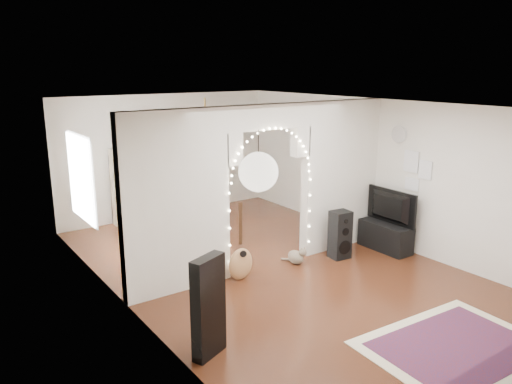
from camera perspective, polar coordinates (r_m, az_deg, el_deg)
floor at (r=8.57m, az=1.26°, el=-8.28°), size 7.50×7.50×0.00m
ceiling at (r=7.94m, az=1.37°, el=10.03°), size 5.00×7.50×0.02m
wall_back at (r=11.32m, az=-10.11°, el=4.17°), size 5.00×0.02×2.70m
wall_front at (r=5.73m, az=24.44°, el=-6.75°), size 5.00×0.02×2.70m
wall_left at (r=7.00m, az=-15.36°, el=-2.28°), size 0.02×7.50×2.70m
wall_right at (r=9.82m, az=13.12°, el=2.50°), size 0.02×7.50×2.70m
divider_wall at (r=8.13m, az=1.31°, el=1.04°), size 5.00×0.20×2.70m
fairy_lights at (r=8.00m, az=1.87°, el=1.74°), size 1.64×0.04×1.60m
window at (r=8.64m, az=-19.39°, el=1.52°), size 0.04×1.20×1.40m
wall_clock at (r=9.30m, az=16.06°, el=6.37°), size 0.03×0.31×0.31m
picture_frames at (r=9.15m, az=17.75°, el=2.32°), size 0.02×0.50×0.70m
paper_lantern at (r=4.97m, az=0.27°, el=2.31°), size 0.40×0.40×0.40m
ceiling_fan at (r=9.64m, az=-5.84°, el=8.90°), size 1.10×1.10×0.30m
area_rug at (r=6.70m, az=22.00°, el=-16.13°), size 2.24×1.75×0.02m
guitar_case at (r=5.85m, az=-5.46°, el=-12.96°), size 0.49×0.32×1.22m
acoustic_guitar at (r=7.83m, az=-1.78°, el=-6.80°), size 0.46×0.31×1.08m
tabby_cat at (r=8.57m, az=4.65°, el=-7.36°), size 0.31×0.49×0.33m
floor_speaker at (r=8.84m, az=9.58°, el=-4.84°), size 0.36×0.33×0.85m
media_console at (r=9.46m, az=14.57°, el=-4.94°), size 0.41×1.01×0.50m
tv at (r=9.29m, az=14.78°, el=-1.68°), size 0.15×1.08×0.62m
bookcase at (r=10.98m, az=-12.07°, el=0.90°), size 1.58×0.40×1.62m
dining_table at (r=10.82m, az=-11.37°, el=0.02°), size 1.32×1.00×0.76m
flower_vase at (r=10.78m, az=-11.42°, el=0.89°), size 0.21×0.21×0.19m
dining_chair_left at (r=9.08m, az=-9.27°, el=-5.25°), size 0.80×0.81×0.56m
dining_chair_right at (r=10.83m, az=-8.38°, el=-2.26°), size 0.52×0.54×0.47m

